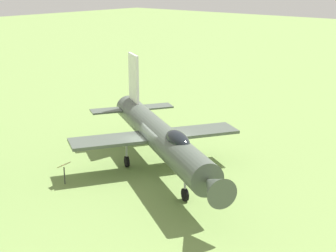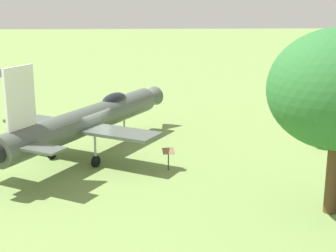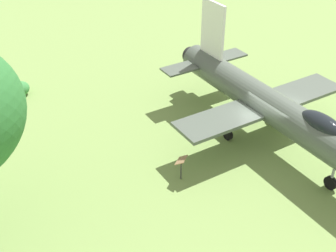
% 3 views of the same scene
% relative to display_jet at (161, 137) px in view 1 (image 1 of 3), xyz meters
% --- Properties ---
extents(ground_plane, '(200.00, 200.00, 0.00)m').
position_rel_display_jet_xyz_m(ground_plane, '(-0.17, -0.30, -2.06)').
color(ground_plane, '#75934C').
extents(display_jet, '(9.55, 13.45, 5.60)m').
position_rel_display_jet_xyz_m(display_jet, '(0.00, 0.00, 0.00)').
color(display_jet, '#4C564C').
rests_on(display_jet, ground_plane).
extents(info_plaque, '(0.65, 0.47, 1.14)m').
position_rel_display_jet_xyz_m(info_plaque, '(4.19, -2.76, -1.20)').
color(info_plaque, '#333333').
rests_on(info_plaque, ground_plane).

